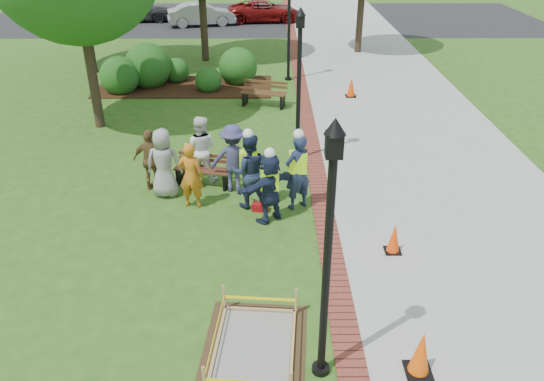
{
  "coord_description": "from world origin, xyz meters",
  "views": [
    {
      "loc": [
        0.45,
        -9.04,
        6.51
      ],
      "look_at": [
        0.5,
        1.2,
        1.0
      ],
      "focal_mm": 35.0,
      "sensor_mm": 36.0,
      "label": 1
    }
  ],
  "objects_px": {
    "hivis_worker_a": "(270,185)",
    "hivis_worker_c": "(249,169)",
    "hivis_worker_b": "(298,170)",
    "wet_concrete_pad": "(254,339)",
    "bench_near": "(203,176)",
    "cone_front": "(421,354)",
    "lamp_near": "(328,241)"
  },
  "relations": [
    {
      "from": "hivis_worker_a",
      "to": "hivis_worker_c",
      "type": "height_order",
      "value": "hivis_worker_c"
    },
    {
      "from": "hivis_worker_b",
      "to": "wet_concrete_pad",
      "type": "bearing_deg",
      "value": -101.05
    },
    {
      "from": "hivis_worker_c",
      "to": "hivis_worker_a",
      "type": "bearing_deg",
      "value": -53.63
    },
    {
      "from": "bench_near",
      "to": "hivis_worker_b",
      "type": "bearing_deg",
      "value": -26.54
    },
    {
      "from": "hivis_worker_a",
      "to": "hivis_worker_b",
      "type": "relative_size",
      "value": 0.9
    },
    {
      "from": "bench_near",
      "to": "hivis_worker_a",
      "type": "xyz_separation_m",
      "value": [
        1.74,
        -1.8,
        0.66
      ]
    },
    {
      "from": "cone_front",
      "to": "hivis_worker_a",
      "type": "xyz_separation_m",
      "value": [
        -2.34,
        4.65,
        0.52
      ]
    },
    {
      "from": "wet_concrete_pad",
      "to": "cone_front",
      "type": "bearing_deg",
      "value": -10.73
    },
    {
      "from": "wet_concrete_pad",
      "to": "bench_near",
      "type": "distance_m",
      "value": 6.13
    },
    {
      "from": "cone_front",
      "to": "lamp_near",
      "type": "distance_m",
      "value": 2.59
    },
    {
      "from": "hivis_worker_a",
      "to": "cone_front",
      "type": "bearing_deg",
      "value": -63.3
    },
    {
      "from": "cone_front",
      "to": "lamp_near",
      "type": "relative_size",
      "value": 0.19
    },
    {
      "from": "bench_near",
      "to": "hivis_worker_b",
      "type": "xyz_separation_m",
      "value": [
        2.41,
        -1.2,
        0.75
      ]
    },
    {
      "from": "cone_front",
      "to": "hivis_worker_a",
      "type": "bearing_deg",
      "value": 116.7
    },
    {
      "from": "hivis_worker_a",
      "to": "hivis_worker_c",
      "type": "distance_m",
      "value": 0.84
    },
    {
      "from": "lamp_near",
      "to": "hivis_worker_a",
      "type": "distance_m",
      "value": 4.94
    },
    {
      "from": "bench_near",
      "to": "hivis_worker_c",
      "type": "xyz_separation_m",
      "value": [
        1.25,
        -1.12,
        0.74
      ]
    },
    {
      "from": "lamp_near",
      "to": "hivis_worker_c",
      "type": "distance_m",
      "value": 5.64
    },
    {
      "from": "cone_front",
      "to": "hivis_worker_c",
      "type": "distance_m",
      "value": 6.06
    },
    {
      "from": "hivis_worker_b",
      "to": "lamp_near",
      "type": "bearing_deg",
      "value": -88.51
    },
    {
      "from": "wet_concrete_pad",
      "to": "hivis_worker_b",
      "type": "height_order",
      "value": "hivis_worker_b"
    },
    {
      "from": "bench_near",
      "to": "lamp_near",
      "type": "relative_size",
      "value": 0.36
    },
    {
      "from": "wet_concrete_pad",
      "to": "bench_near",
      "type": "height_order",
      "value": "bench_near"
    },
    {
      "from": "lamp_near",
      "to": "hivis_worker_a",
      "type": "bearing_deg",
      "value": 99.84
    },
    {
      "from": "lamp_near",
      "to": "hivis_worker_a",
      "type": "relative_size",
      "value": 2.32
    },
    {
      "from": "bench_near",
      "to": "hivis_worker_b",
      "type": "height_order",
      "value": "hivis_worker_b"
    },
    {
      "from": "bench_near",
      "to": "hivis_worker_c",
      "type": "relative_size",
      "value": 0.77
    },
    {
      "from": "wet_concrete_pad",
      "to": "hivis_worker_a",
      "type": "height_order",
      "value": "hivis_worker_a"
    },
    {
      "from": "lamp_near",
      "to": "hivis_worker_b",
      "type": "relative_size",
      "value": 2.09
    },
    {
      "from": "wet_concrete_pad",
      "to": "lamp_near",
      "type": "xyz_separation_m",
      "value": [
        1.06,
        -0.46,
        2.25
      ]
    },
    {
      "from": "hivis_worker_a",
      "to": "lamp_near",
      "type": "bearing_deg",
      "value": -80.16
    },
    {
      "from": "cone_front",
      "to": "lamp_near",
      "type": "height_order",
      "value": "lamp_near"
    }
  ]
}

